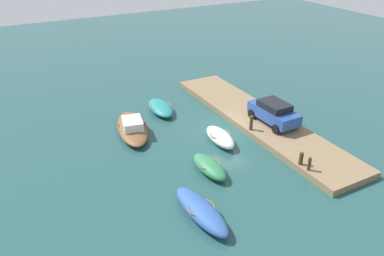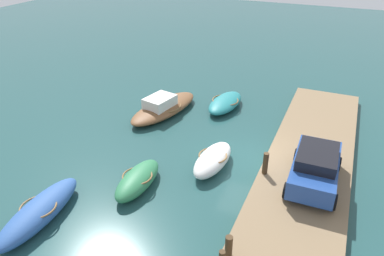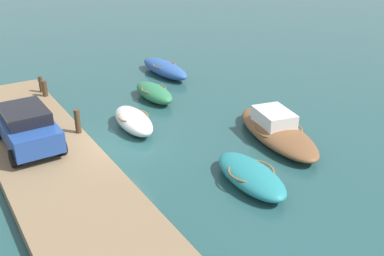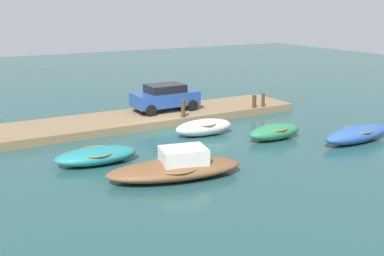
{
  "view_description": "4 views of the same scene",
  "coord_description": "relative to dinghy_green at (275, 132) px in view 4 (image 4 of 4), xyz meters",
  "views": [
    {
      "loc": [
        -19.84,
        13.55,
        12.83
      ],
      "look_at": [
        0.23,
        2.76,
        0.76
      ],
      "focal_mm": 35.82,
      "sensor_mm": 36.0,
      "label": 1
    },
    {
      "loc": [
        -14.41,
        -3.27,
        9.78
      ],
      "look_at": [
        0.72,
        3.31,
        0.68
      ],
      "focal_mm": 34.17,
      "sensor_mm": 36.0,
      "label": 2
    },
    {
      "loc": [
        15.29,
        -5.83,
        8.44
      ],
      "look_at": [
        1.13,
        2.97,
        0.62
      ],
      "focal_mm": 42.06,
      "sensor_mm": 36.0,
      "label": 3
    },
    {
      "loc": [
        10.63,
        21.14,
        6.57
      ],
      "look_at": [
        1.0,
        4.1,
        1.29
      ],
      "focal_mm": 43.37,
      "sensor_mm": 36.0,
      "label": 4
    }
  ],
  "objects": [
    {
      "name": "ground_plane",
      "position": [
        3.89,
        -3.82,
        -0.39
      ],
      "size": [
        84.0,
        84.0,
        0.0
      ],
      "primitive_type": "plane",
      "color": "#234C4C"
    },
    {
      "name": "dock_platform",
      "position": [
        3.89,
        -6.44,
        -0.18
      ],
      "size": [
        18.11,
        3.75,
        0.42
      ],
      "primitive_type": "cube",
      "color": "#846B4C",
      "rests_on": "ground_plane"
    },
    {
      "name": "dinghy_green",
      "position": [
        0.0,
        0.0,
        0.0
      ],
      "size": [
        3.08,
        1.32,
        0.77
      ],
      "rotation": [
        0.0,
        0.0,
        0.03
      ],
      "color": "#2D7A4C",
      "rests_on": "ground_plane"
    },
    {
      "name": "rowboat_teal",
      "position": [
        8.9,
        -0.86,
        -0.04
      ],
      "size": [
        3.61,
        1.81,
        0.69
      ],
      "rotation": [
        0.0,
        0.0,
        -0.08
      ],
      "color": "teal",
      "rests_on": "ground_plane"
    },
    {
      "name": "motorboat_brown",
      "position": [
        6.72,
        2.26,
        0.04
      ],
      "size": [
        5.64,
        3.03,
        1.18
      ],
      "rotation": [
        0.0,
        0.0,
        -0.21
      ],
      "color": "brown",
      "rests_on": "ground_plane"
    },
    {
      "name": "rowboat_blue",
      "position": [
        -3.19,
        2.36,
        0.02
      ],
      "size": [
        4.34,
        1.54,
        0.81
      ],
      "rotation": [
        0.0,
        0.0,
        0.06
      ],
      "color": "#2D569E",
      "rests_on": "ground_plane"
    },
    {
      "name": "rowboat_white",
      "position": [
        2.67,
        -2.39,
        0.03
      ],
      "size": [
        3.19,
        1.44,
        0.83
      ],
      "rotation": [
        0.0,
        0.0,
        -0.06
      ],
      "color": "white",
      "rests_on": "ground_plane"
    },
    {
      "name": "mooring_post_west",
      "position": [
        -3.01,
        -4.81,
        0.44
      ],
      "size": [
        0.2,
        0.2,
        0.82
      ],
      "primitive_type": "cylinder",
      "color": "#47331E",
      "rests_on": "dock_platform"
    },
    {
      "name": "mooring_post_mid_west",
      "position": [
        -2.34,
        -4.81,
        0.42
      ],
      "size": [
        0.25,
        0.25,
        0.79
      ],
      "primitive_type": "cylinder",
      "color": "#47331E",
      "rests_on": "dock_platform"
    },
    {
      "name": "mooring_post_mid_east",
      "position": [
        2.58,
        -4.81,
        0.53
      ],
      "size": [
        0.23,
        0.23,
        1.01
      ],
      "primitive_type": "cylinder",
      "color": "#47331E",
      "rests_on": "dock_platform"
    },
    {
      "name": "parked_car",
      "position": [
        2.69,
        -6.82,
        0.85
      ],
      "size": [
        3.89,
        2.02,
        1.57
      ],
      "rotation": [
        0.0,
        0.0,
        0.01
      ],
      "color": "#234793",
      "rests_on": "dock_platform"
    }
  ]
}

